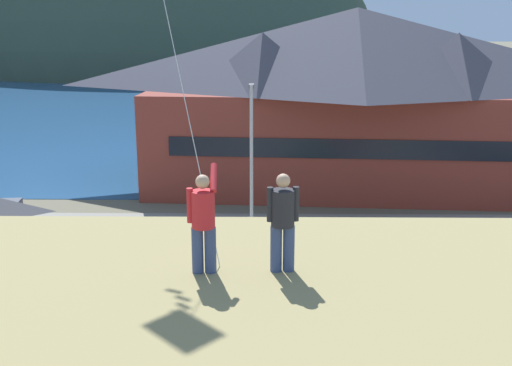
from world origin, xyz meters
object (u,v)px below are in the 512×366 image
wharf_dock (226,142)px  moored_boat_inner_slip (185,143)px  storage_shed_waterside (291,142)px  moored_boat_outer_mooring (269,145)px  parking_light_pole (251,154)px  parked_car_front_row_end (315,251)px  person_kite_flyer (203,220)px  person_companion (283,220)px  harbor_lodge (355,93)px  parked_car_mid_row_center (9,325)px  moored_boat_wharfside (186,133)px  parked_car_lone_by_shed (378,321)px

wharf_dock → moored_boat_inner_slip: size_ratio=2.14×
storage_shed_waterside → moored_boat_outer_mooring: 7.16m
moored_boat_inner_slip → parking_light_pole: size_ratio=0.79×
parked_car_front_row_end → person_kite_flyer: (-3.18, -14.54, 6.06)m
moored_boat_inner_slip → person_companion: bearing=-80.4°
harbor_lodge → moored_boat_inner_slip: size_ratio=4.70×
harbor_lodge → moored_boat_outer_mooring: size_ratio=3.53×
parked_car_mid_row_center → parking_light_pole: parking_light_pole is taller
harbor_lodge → person_kite_flyer: harbor_lodge is taller
harbor_lodge → parked_car_mid_row_center: harbor_lodge is taller
person_kite_flyer → storage_shed_waterside: bearing=84.9°
harbor_lodge → parked_car_mid_row_center: bearing=-122.3°
parked_car_mid_row_center → person_kite_flyer: (7.03, -7.85, 6.06)m
moored_boat_inner_slip → parked_car_front_row_end: size_ratio=1.36×
moored_boat_outer_mooring → person_companion: bearing=-90.1°
parking_light_pole → person_kite_flyer: size_ratio=4.03×
moored_boat_wharfside → parked_car_mid_row_center: moored_boat_wharfside is taller
harbor_lodge → person_companion: 30.05m
moored_boat_inner_slip → parked_car_mid_row_center: 32.28m
moored_boat_inner_slip → parking_light_pole: parking_light_pole is taller
parked_car_front_row_end → person_companion: bearing=-97.2°
moored_boat_outer_mooring → parked_car_mid_row_center: 32.40m
harbor_lodge → parked_car_mid_row_center: 26.22m
moored_boat_wharfside → person_kite_flyer: 45.44m
parked_car_lone_by_shed → person_kite_flyer: (-4.70, -8.27, 6.06)m
person_companion → moored_boat_outer_mooring: bearing=89.9°
moored_boat_wharfside → moored_boat_outer_mooring: 9.10m
moored_boat_inner_slip → person_kite_flyer: bearing=-82.3°
moored_boat_outer_mooring → moored_boat_inner_slip: (-6.83, 0.97, -0.00)m
harbor_lodge → person_companion: harbor_lodge is taller
wharf_dock → moored_boat_inner_slip: moored_boat_inner_slip is taller
storage_shed_waterside → parked_car_front_row_end: storage_shed_waterside is taller
moored_boat_inner_slip → moored_boat_outer_mooring: bearing=-8.0°
parked_car_mid_row_center → parked_car_front_row_end: (10.21, 6.69, 0.00)m
harbor_lodge → wharf_dock: 16.65m
storage_shed_waterside → person_kite_flyer: size_ratio=3.35×
parked_car_lone_by_shed → parked_car_mid_row_center: bearing=-177.9°
moored_boat_wharfside → moored_boat_inner_slip: same height
storage_shed_waterside → parked_car_front_row_end: 17.81m
moored_boat_wharfside → person_companion: bearing=-80.8°
parked_car_mid_row_center → parked_car_lone_by_shed: bearing=2.1°
parked_car_lone_by_shed → parking_light_pole: size_ratio=0.58×
parked_car_front_row_end → person_kite_flyer: bearing=-102.3°
parked_car_front_row_end → parking_light_pole: (-2.73, 3.87, 3.32)m
moored_boat_wharfside → parked_car_front_row_end: moored_boat_wharfside is taller
storage_shed_waterside → person_kite_flyer: person_kite_flyer is taller
parked_car_lone_by_shed → moored_boat_inner_slip: bearing=107.7°
parked_car_mid_row_center → moored_boat_wharfside: bearing=88.2°
wharf_dock → parked_car_mid_row_center: (-4.85, -34.66, 0.71)m
moored_boat_inner_slip → person_kite_flyer: 40.96m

